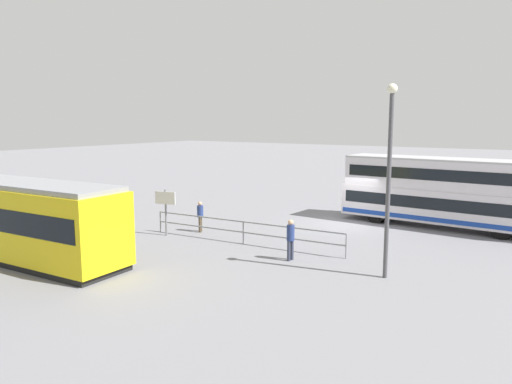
{
  "coord_description": "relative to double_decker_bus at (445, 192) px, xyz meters",
  "views": [
    {
      "loc": [
        -10.06,
        24.82,
        5.73
      ],
      "look_at": [
        2.74,
        5.09,
        2.23
      ],
      "focal_mm": 34.04,
      "sensor_mm": 36.0,
      "label": 1
    }
  ],
  "objects": [
    {
      "name": "double_decker_bus",
      "position": [
        0.0,
        0.0,
        0.0
      ],
      "size": [
        11.07,
        3.17,
        3.72
      ],
      "color": "silver",
      "rests_on": "ground"
    },
    {
      "name": "ground_plane",
      "position": [
        4.61,
        2.16,
        -1.91
      ],
      "size": [
        160.0,
        160.0,
        0.0
      ],
      "primitive_type": "plane",
      "color": "gray"
    },
    {
      "name": "pedestrian_railing",
      "position": [
        7.06,
        8.78,
        -1.16
      ],
      "size": [
        10.05,
        0.68,
        1.08
      ],
      "color": "gray",
      "rests_on": "ground"
    },
    {
      "name": "info_sign",
      "position": [
        11.22,
        9.54,
        -0.29
      ],
      "size": [
        1.12,
        0.27,
        2.33
      ],
      "color": "slate",
      "rests_on": "ground"
    },
    {
      "name": "pedestrian_near_railing",
      "position": [
        10.31,
        7.97,
        -1.0
      ],
      "size": [
        0.43,
        0.43,
        1.59
      ],
      "color": "#4C3F2D",
      "rests_on": "ground"
    },
    {
      "name": "street_lamp",
      "position": [
        -0.09,
        10.0,
        2.17
      ],
      "size": [
        0.36,
        0.36,
        6.99
      ],
      "color": "#4C4C51",
      "rests_on": "ground"
    },
    {
      "name": "tram_yellow",
      "position": [
        14.49,
        15.87,
        -0.21
      ],
      "size": [
        12.66,
        3.1,
        3.27
      ],
      "color": "yellow",
      "rests_on": "ground"
    },
    {
      "name": "pedestrian_crossing",
      "position": [
        3.9,
        9.96,
        -0.92
      ],
      "size": [
        0.36,
        0.36,
        1.71
      ],
      "color": "#33384C",
      "rests_on": "ground"
    }
  ]
}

